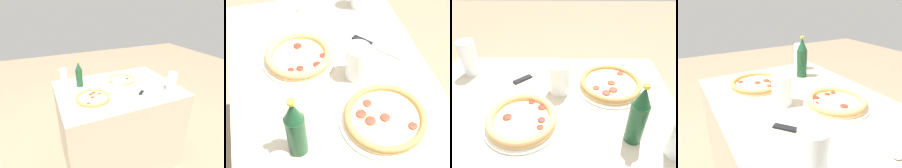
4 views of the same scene
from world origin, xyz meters
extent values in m
plane|color=#847056|center=(0.00, 0.00, 0.00)|extent=(8.00, 8.00, 0.00)
cube|color=#B7A88E|center=(0.00, 0.00, 0.38)|extent=(0.99, 0.70, 0.76)
cylinder|color=silver|center=(-0.09, -0.10, 0.77)|extent=(0.27, 0.27, 0.01)
cylinder|color=#DBB775|center=(-0.09, -0.10, 0.78)|extent=(0.24, 0.24, 0.01)
cylinder|color=#EACC7F|center=(-0.09, -0.10, 0.78)|extent=(0.21, 0.21, 0.00)
torus|color=tan|center=(-0.09, -0.10, 0.79)|extent=(0.25, 0.25, 0.03)
ellipsoid|color=maroon|center=(-0.02, -0.14, 0.79)|extent=(0.02, 0.02, 0.00)
ellipsoid|color=maroon|center=(-0.14, -0.09, 0.79)|extent=(0.03, 0.03, 0.01)
ellipsoid|color=maroon|center=(-0.02, -0.04, 0.79)|extent=(0.03, 0.03, 0.01)
ellipsoid|color=maroon|center=(-0.06, -0.01, 0.79)|extent=(0.02, 0.02, 0.01)
ellipsoid|color=maroon|center=(-0.02, -0.11, 0.79)|extent=(0.03, 0.03, 0.01)
cylinder|color=silver|center=(0.25, 0.11, 0.77)|extent=(0.28, 0.28, 0.01)
cylinder|color=tan|center=(0.25, 0.11, 0.78)|extent=(0.25, 0.25, 0.01)
cylinder|color=#EACC7F|center=(0.25, 0.11, 0.78)|extent=(0.22, 0.22, 0.00)
torus|color=#AD7A42|center=(0.25, 0.11, 0.79)|extent=(0.25, 0.25, 0.02)
ellipsoid|color=#A83323|center=(0.30, 0.18, 0.79)|extent=(0.03, 0.03, 0.01)
ellipsoid|color=#A83323|center=(0.19, 0.08, 0.79)|extent=(0.03, 0.03, 0.01)
ellipsoid|color=#A83323|center=(0.22, 0.04, 0.79)|extent=(0.03, 0.03, 0.01)
ellipsoid|color=#A83323|center=(0.25, 0.11, 0.79)|extent=(0.03, 0.03, 0.01)
ellipsoid|color=#A83323|center=(0.26, 0.06, 0.79)|extent=(0.03, 0.03, 0.01)
cylinder|color=white|center=(0.40, -0.21, 0.84)|extent=(0.06, 0.06, 0.15)
cylinder|color=#F4A323|center=(0.40, -0.21, 0.81)|extent=(0.05, 0.05, 0.08)
cylinder|color=white|center=(0.04, 0.09, 0.83)|extent=(0.08, 0.08, 0.13)
cylinder|color=silver|center=(0.04, 0.09, 0.82)|extent=(0.07, 0.07, 0.10)
cylinder|color=white|center=(-0.37, 0.22, 0.84)|extent=(0.07, 0.07, 0.16)
cylinder|color=beige|center=(-0.37, 0.22, 0.83)|extent=(0.06, 0.06, 0.12)
cylinder|color=#194728|center=(0.28, -0.16, 0.84)|extent=(0.06, 0.06, 0.15)
cone|color=#194728|center=(0.28, -0.16, 0.94)|extent=(0.05, 0.05, 0.06)
cylinder|color=gold|center=(0.28, -0.16, 0.98)|extent=(0.02, 0.02, 0.01)
cube|color=black|center=(-0.13, 0.16, 0.77)|extent=(0.08, 0.07, 0.01)
cube|color=silver|center=(-0.05, 0.23, 0.77)|extent=(0.11, 0.10, 0.01)
cube|color=silver|center=(-0.37, -0.14, 0.77)|extent=(0.09, 0.16, 0.01)
ellipsoid|color=silver|center=(-0.41, -0.05, 0.77)|extent=(0.05, 0.05, 0.01)
camera|label=1|loc=(0.56, 1.18, 1.42)|focal=28.00mm
camera|label=2|loc=(0.76, -0.17, 1.56)|focal=50.00mm
camera|label=3|loc=(0.07, -0.63, 1.33)|focal=35.00mm
camera|label=4|loc=(-0.69, 0.45, 1.19)|focal=35.00mm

